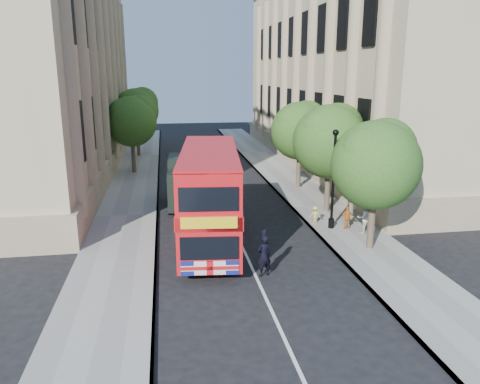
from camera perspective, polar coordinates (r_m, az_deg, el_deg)
name	(u,v)px	position (r m, az deg, el deg)	size (l,w,h in m)	color
ground	(261,287)	(18.45, 2.54, -11.48)	(120.00, 120.00, 0.00)	black
pavement_right	(320,207)	(28.92, 9.72, -1.82)	(3.50, 80.00, 0.12)	gray
pavement_left	(127,216)	(27.52, -13.62, -2.87)	(3.50, 80.00, 0.12)	gray
building_right	(361,61)	(43.78, 14.53, 15.25)	(12.00, 38.00, 18.00)	tan
building_left	(28,59)	(41.56, -24.45, 14.51)	(12.00, 38.00, 18.00)	tan
tree_right_near	(376,160)	(21.72, 16.30, 3.75)	(4.00, 4.00, 6.08)	#473828
tree_right_mid	(330,137)	(27.16, 10.95, 6.54)	(4.20, 4.20, 6.37)	#473828
tree_right_far	(300,128)	(32.83, 7.37, 7.79)	(4.00, 4.00, 6.15)	#473828
tree_left_far	(132,119)	(38.52, -13.05, 8.71)	(4.00, 4.00, 6.30)	#473828
tree_left_back	(137,108)	(46.46, -12.46, 9.99)	(4.20, 4.20, 6.65)	#473828
lamp_post	(333,183)	(24.42, 11.29, 1.03)	(0.32, 0.32, 5.16)	black
double_decker_bus	(210,193)	(22.22, -3.70, -0.16)	(3.52, 9.87, 4.47)	red
box_van	(186,183)	(28.77, -6.58, 1.06)	(2.34, 5.25, 2.95)	black
police_constable	(264,256)	(19.06, 2.96, -7.77)	(0.63, 0.41, 1.73)	black
woman_pedestrian	(364,217)	(24.42, 14.93, -3.01)	(0.80, 0.62, 1.64)	silver
child_a	(347,218)	(24.88, 12.96, -3.07)	(0.71, 0.30, 1.22)	orange
child_b	(315,215)	(25.51, 9.14, -2.76)	(0.61, 0.35, 0.95)	gold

